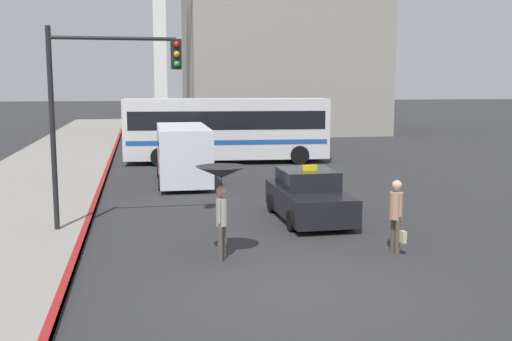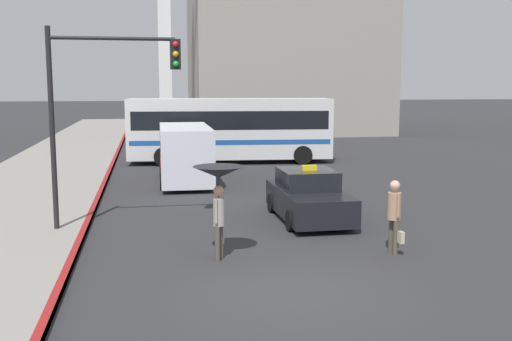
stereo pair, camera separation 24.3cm
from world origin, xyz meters
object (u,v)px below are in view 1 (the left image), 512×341
Objects in this scene: pedestrian_with_umbrella at (221,182)px; taxi at (309,197)px; traffic_light at (105,91)px; pedestrian_man at (396,211)px; city_bus at (227,127)px; ambulance_van at (183,152)px.

taxi is at bearing -12.71° from pedestrian_with_umbrella.
traffic_light is at bearing 67.58° from pedestrian_with_umbrella.
pedestrian_man is at bearing -26.08° from traffic_light.
taxi is at bearing 6.40° from city_bus.
pedestrian_man is (4.25, -11.53, -0.27)m from ambulance_van.
ambulance_van reaches higher than pedestrian_with_umbrella.
traffic_light is (-2.61, -8.17, 2.55)m from ambulance_van.
city_bus is at bearing 179.99° from pedestrian_man.
city_bus is at bearing 69.68° from traffic_light.
traffic_light is (-2.66, 3.17, 2.01)m from pedestrian_with_umbrella.
city_bus is at bearing 18.90° from pedestrian_with_umbrella.
city_bus is at bearing -112.62° from ambulance_van.
ambulance_van is 1.02× the size of traffic_light.
traffic_light is at bearing 5.28° from taxi.
ambulance_van is 12.29m from pedestrian_man.
taxi is 0.72× the size of ambulance_van.
pedestrian_man is at bearing 9.37° from city_bus.
pedestrian_with_umbrella is 0.40× the size of traffic_light.
pedestrian_with_umbrella is at bearing 49.73° from taxi.
ambulance_van is at bearing -67.29° from taxi.
city_bus reaches higher than pedestrian_with_umbrella.
pedestrian_man is 0.32× the size of traffic_light.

